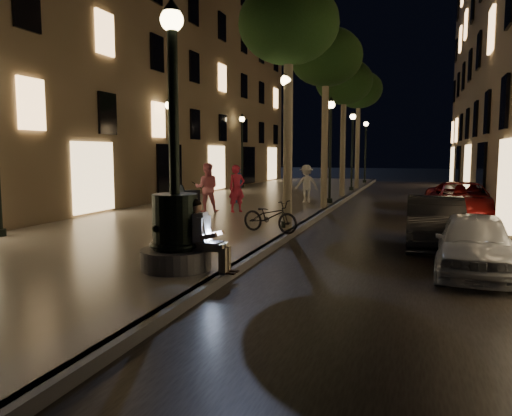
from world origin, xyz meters
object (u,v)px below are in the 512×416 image
at_px(tree_third, 344,83).
at_px(lamp_curb_b, 330,136).
at_px(lamp_curb_a, 286,128).
at_px(bicycle, 270,216).
at_px(tree_near, 289,26).
at_px(tree_second, 326,58).
at_px(stroller, 188,197).
at_px(tree_far, 359,90).
at_px(lamp_curb_d, 366,143).
at_px(fountain_lamppost, 175,219).
at_px(lamp_left_c, 242,141).
at_px(pedestrian_red, 237,189).
at_px(seated_man_laptop, 204,234).
at_px(car_front, 475,244).
at_px(lamp_left_b, 169,136).
at_px(pedestrian_pink, 207,188).
at_px(pedestrian_blue, 238,184).
at_px(car_second, 435,223).
at_px(pedestrian_white, 306,184).
at_px(lamp_curb_c, 352,140).
at_px(car_third, 462,201).

height_order(tree_third, lamp_curb_b, tree_third).
relative_size(lamp_curb_a, bicycle, 2.67).
bearing_deg(tree_near, tree_second, 89.52).
bearing_deg(stroller, tree_far, 97.29).
bearing_deg(tree_third, lamp_curb_d, 90.00).
xyz_separation_m(tree_second, lamp_curb_a, (-0.10, -6.00, -3.10)).
bearing_deg(fountain_lamppost, lamp_left_c, 106.22).
bearing_deg(pedestrian_red, tree_near, -95.05).
bearing_deg(lamp_left_c, tree_second, -54.25).
xyz_separation_m(fountain_lamppost, seated_man_laptop, (0.61, 0.00, -0.27)).
bearing_deg(fountain_lamppost, lamp_curb_a, 83.35).
xyz_separation_m(lamp_left_c, bicycle, (6.90, -17.06, -2.56)).
bearing_deg(lamp_curb_d, stroller, -102.27).
relative_size(tree_far, car_front, 1.99).
height_order(tree_near, lamp_left_b, tree_near).
bearing_deg(seated_man_laptop, pedestrian_pink, 113.21).
xyz_separation_m(seated_man_laptop, pedestrian_blue, (-4.00, 12.89, 0.11)).
bearing_deg(lamp_left_c, bicycle, -67.97).
bearing_deg(car_second, pedestrian_white, 120.42).
bearing_deg(bicycle, tree_far, 14.83).
distance_m(tree_second, lamp_curb_c, 10.47).
bearing_deg(car_third, tree_second, 167.43).
height_order(tree_near, lamp_left_c, tree_near).
height_order(fountain_lamppost, car_front, fountain_lamppost).
relative_size(car_front, pedestrian_white, 2.16).
bearing_deg(pedestrian_pink, lamp_left_b, -63.53).
xyz_separation_m(lamp_curb_c, pedestrian_blue, (-4.08, -9.11, -2.19)).
bearing_deg(tree_second, pedestrian_white, 122.87).
height_order(car_third, pedestrian_pink, pedestrian_pink).
relative_size(seated_man_laptop, lamp_curb_c, 0.29).
xyz_separation_m(lamp_curb_a, bicycle, (-0.20, -1.06, -2.56)).
xyz_separation_m(tree_second, pedestrian_red, (-2.92, -2.69, -5.22)).
bearing_deg(tree_far, pedestrian_white, -96.25).
height_order(fountain_lamppost, stroller, fountain_lamppost).
relative_size(lamp_left_b, car_front, 1.28).
bearing_deg(pedestrian_white, tree_third, -135.59).
bearing_deg(fountain_lamppost, lamp_curb_d, 88.66).
bearing_deg(bicycle, seated_man_laptop, -163.06).
bearing_deg(lamp_curb_b, pedestrian_red, -120.97).
relative_size(seated_man_laptop, tree_near, 0.19).
distance_m(tree_third, lamp_curb_c, 4.94).
bearing_deg(pedestrian_pink, tree_third, -132.75).
bearing_deg(lamp_curb_c, pedestrian_blue, -114.14).
distance_m(lamp_curb_a, pedestrian_red, 4.83).
relative_size(lamp_curb_d, bicycle, 2.67).
xyz_separation_m(seated_man_laptop, tree_near, (0.14, 6.00, 5.30)).
distance_m(lamp_left_c, pedestrian_pink, 13.63).
xyz_separation_m(tree_near, lamp_left_b, (-7.15, 6.00, -3.00)).
height_order(fountain_lamppost, pedestrian_pink, fountain_lamppost).
bearing_deg(tree_near, pedestrian_red, 130.93).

